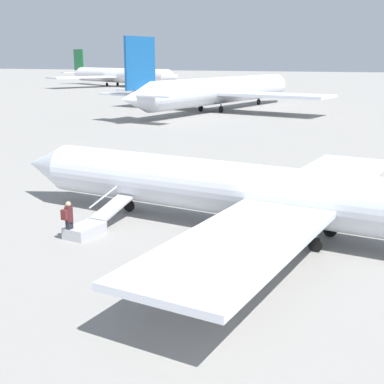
# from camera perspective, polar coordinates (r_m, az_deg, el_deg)

# --- Properties ---
(ground_plane) EXTENTS (600.00, 600.00, 0.00)m
(ground_plane) POSITION_cam_1_polar(r_m,az_deg,el_deg) (24.38, 8.34, -4.55)
(ground_plane) COLOR gray
(airplane_main) EXTENTS (29.99, 22.91, 6.48)m
(airplane_main) POSITION_cam_1_polar(r_m,az_deg,el_deg) (23.54, 10.57, -0.40)
(airplane_main) COLOR silver
(airplane_main) RESTS_ON ground
(airplane_taxiing_distant) EXTENTS (35.06, 45.70, 10.23)m
(airplane_taxiing_distant) POSITION_cam_1_polar(r_m,az_deg,el_deg) (81.68, 3.05, 10.79)
(airplane_taxiing_distant) COLOR silver
(airplane_taxiing_distant) RESTS_ON ground
(airplane_far_center) EXTENTS (48.28, 38.32, 10.36)m
(airplane_far_center) POSITION_cam_1_polar(r_m,az_deg,el_deg) (153.66, -7.86, 12.23)
(airplane_far_center) COLOR silver
(airplane_far_center) RESTS_ON ground
(boarding_stairs) EXTENTS (1.44, 4.10, 1.64)m
(boarding_stairs) POSITION_cam_1_polar(r_m,az_deg,el_deg) (24.66, -10.77, -3.53)
(boarding_stairs) COLOR #B2B2B7
(boarding_stairs) RESTS_ON ground
(passenger) EXTENTS (0.36, 0.55, 1.74)m
(passenger) POSITION_cam_1_polar(r_m,az_deg,el_deg) (23.76, -13.04, -2.72)
(passenger) COLOR #23232D
(passenger) RESTS_ON ground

